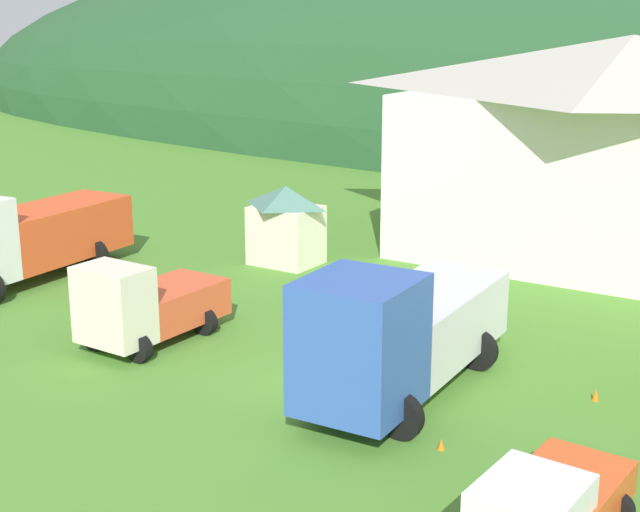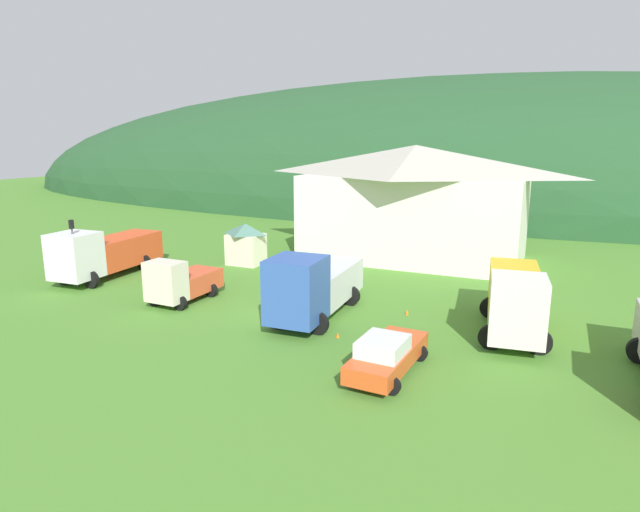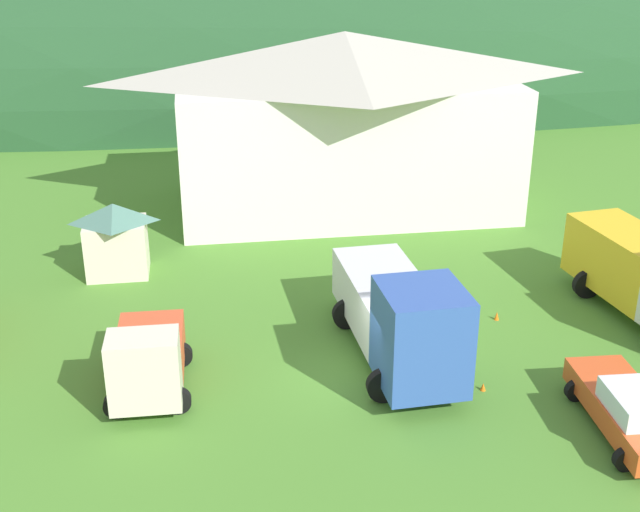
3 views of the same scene
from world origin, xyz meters
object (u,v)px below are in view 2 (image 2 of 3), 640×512
light_truck_cream (180,282)px  heavy_rig_white (103,252)px  heavy_rig_striped (515,298)px  traffic_light_west (74,247)px  play_shed_cream (246,243)px  service_pickup_orange (387,354)px  traffic_cone_near_pickup (338,337)px  traffic_cone_mid_row (407,315)px  depot_building (414,201)px  box_truck_blue (313,285)px

light_truck_cream → heavy_rig_white: bearing=-104.6°
heavy_rig_striped → traffic_light_west: 25.78m
play_shed_cream → service_pickup_orange: size_ratio=0.60×
play_shed_cream → traffic_light_west: bearing=-122.6°
play_shed_cream → traffic_cone_near_pickup: size_ratio=6.04×
service_pickup_orange → traffic_cone_mid_row: 7.55m
light_truck_cream → traffic_cone_near_pickup: bearing=83.5°
depot_building → traffic_light_west: (-16.96, -16.90, -1.84)m
heavy_rig_white → light_truck_cream: (8.21, -2.33, -0.50)m
play_shed_cream → heavy_rig_white: heavy_rig_white is taller
light_truck_cream → traffic_light_west: size_ratio=1.08×
light_truck_cream → service_pickup_orange: light_truck_cream is taller
heavy_rig_white → traffic_light_west: size_ratio=1.95×
light_truck_cream → heavy_rig_striped: size_ratio=0.62×
light_truck_cream → traffic_cone_mid_row: 12.83m
traffic_cone_near_pickup → traffic_cone_mid_row: bearing=65.2°
traffic_cone_near_pickup → heavy_rig_striped: bearing=27.0°
depot_building → service_pickup_orange: (4.50, -20.90, -3.63)m
traffic_light_west → traffic_cone_near_pickup: (18.17, -1.14, -2.63)m
depot_building → box_truck_blue: 16.28m
play_shed_cream → light_truck_cream: bearing=-80.3°
heavy_rig_white → service_pickup_orange: bearing=69.8°
traffic_light_west → traffic_cone_near_pickup: 18.39m
heavy_rig_white → light_truck_cream: 8.55m
traffic_light_west → play_shed_cream: bearing=57.4°
play_shed_cream → traffic_cone_mid_row: size_ratio=4.80×
traffic_light_west → traffic_cone_near_pickup: size_ratio=8.49×
service_pickup_orange → traffic_cone_mid_row: size_ratio=8.04×
play_shed_cream → traffic_light_west: size_ratio=0.71×
box_truck_blue → traffic_cone_mid_row: box_truck_blue is taller
light_truck_cream → service_pickup_orange: (13.57, -4.25, -0.39)m
light_truck_cream → traffic_light_west: (-7.89, -0.25, 1.41)m
heavy_rig_white → heavy_rig_striped: 25.95m
depot_building → heavy_rig_white: size_ratio=2.07×
play_shed_cream → box_truck_blue: size_ratio=0.37×
box_truck_blue → heavy_rig_striped: bearing=97.8°
depot_building → heavy_rig_striped: 16.88m
heavy_rig_white → box_truck_blue: box_truck_blue is taller
heavy_rig_white → heavy_rig_striped: bearing=86.8°
service_pickup_orange → light_truck_cream: bearing=-104.4°
traffic_cone_near_pickup → play_shed_cream: bearing=137.4°
play_shed_cream → light_truck_cream: (1.63, -9.56, -0.35)m
traffic_cone_near_pickup → box_truck_blue: bearing=137.7°
heavy_rig_white → traffic_light_west: 2.75m
box_truck_blue → traffic_light_west: (-15.95, -0.87, 0.85)m
traffic_cone_near_pickup → traffic_light_west: bearing=176.4°
heavy_rig_white → light_truck_cream: size_ratio=1.81×
depot_building → traffic_cone_mid_row: depot_building is taller
box_truck_blue → service_pickup_orange: box_truck_blue is taller
play_shed_cream → service_pickup_orange: play_shed_cream is taller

